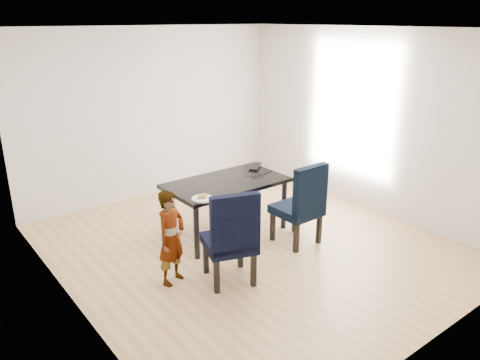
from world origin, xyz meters
TOP-DOWN VIEW (x-y plane):
  - floor at (0.00, 0.00)m, footprint 4.50×5.00m
  - ceiling at (0.00, 0.00)m, footprint 4.50×5.00m
  - wall_back at (0.00, 2.50)m, footprint 4.50×0.01m
  - wall_front at (0.00, -2.50)m, footprint 4.50×0.01m
  - wall_left at (-2.25, 0.00)m, footprint 0.01×5.00m
  - wall_right at (2.25, 0.00)m, footprint 0.01×5.00m
  - dining_table at (0.00, 0.50)m, footprint 1.60×0.90m
  - chair_left at (-0.70, -0.50)m, footprint 0.68×0.69m
  - chair_right at (0.55, -0.28)m, footprint 0.54×0.56m
  - child at (-1.22, -0.15)m, footprint 0.46×0.39m
  - plate at (-0.61, 0.15)m, footprint 0.34×0.34m
  - sandwich at (-0.61, 0.15)m, footprint 0.16×0.10m
  - laptop at (0.66, 0.77)m, footprint 0.42×0.40m
  - cable_tangle at (0.46, 0.40)m, footprint 0.19×0.19m

SIDE VIEW (x-z plane):
  - floor at x=0.00m, z-range -0.01..0.00m
  - dining_table at x=0.00m, z-range 0.00..0.75m
  - child at x=-1.22m, z-range 0.00..1.08m
  - chair_right at x=0.55m, z-range 0.00..1.10m
  - chair_left at x=-0.70m, z-range 0.00..1.11m
  - cable_tangle at x=0.46m, z-range 0.75..0.76m
  - plate at x=-0.61m, z-range 0.75..0.76m
  - laptop at x=0.66m, z-range 0.75..0.78m
  - sandwich at x=-0.61m, z-range 0.76..0.82m
  - wall_back at x=0.00m, z-range 0.00..2.70m
  - wall_front at x=0.00m, z-range 0.00..2.70m
  - wall_left at x=-2.25m, z-range 0.00..2.70m
  - wall_right at x=2.25m, z-range 0.00..2.70m
  - ceiling at x=0.00m, z-range 2.70..2.71m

